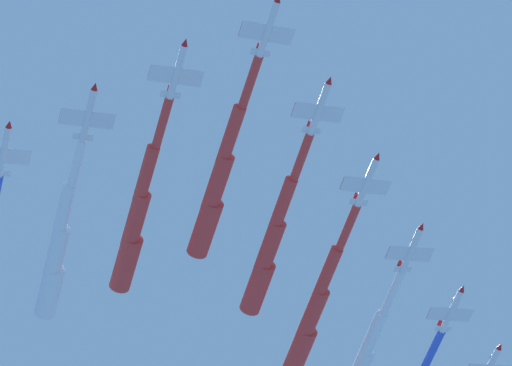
# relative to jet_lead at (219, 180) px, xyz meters

# --- Properties ---
(jet_lead) EXTENTS (41.81, 26.39, 4.34)m
(jet_lead) POSITION_rel_jet_lead_xyz_m (0.00, 0.00, 0.00)
(jet_lead) COLOR silver
(jet_port_inner) EXTENTS (40.57, 25.30, 4.38)m
(jet_port_inner) POSITION_rel_jet_lead_xyz_m (13.45, -5.29, -0.43)
(jet_port_inner) COLOR silver
(jet_starboard_inner) EXTENTS (41.77, 25.95, 4.36)m
(jet_starboard_inner) POSITION_rel_jet_lead_xyz_m (3.00, 14.37, -0.84)
(jet_starboard_inner) COLOR silver
(jet_port_mid) EXTENTS (41.47, 26.29, 4.34)m
(jet_port_mid) POSITION_rel_jet_lead_xyz_m (28.33, -9.19, -0.72)
(jet_port_mid) COLOR silver
(jet_starboard_mid) EXTENTS (40.00, 24.67, 4.35)m
(jet_starboard_mid) POSITION_rel_jet_lead_xyz_m (4.88, 28.20, -2.23)
(jet_starboard_mid) COLOR silver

